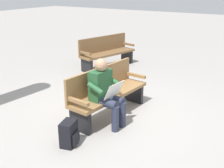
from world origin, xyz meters
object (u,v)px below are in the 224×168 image
object	(u,v)px
backpack	(69,134)
person_seated	(105,91)
bench_near	(107,91)
bench_far	(106,52)

from	to	relation	value
backpack	person_seated	bearing A→B (deg)	174.05
bench_near	backpack	distance (m)	1.26
person_seated	bench_near	bearing A→B (deg)	-144.71
person_seated	bench_far	xyz separation A→B (m)	(-3.04, -1.96, -0.17)
backpack	bench_far	distance (m)	4.35
bench_near	backpack	world-z (taller)	bench_near
bench_near	person_seated	distance (m)	0.44
bench_far	bench_near	bearing A→B (deg)	47.97
person_seated	backpack	distance (m)	0.98
person_seated	bench_far	bearing A→B (deg)	-141.56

